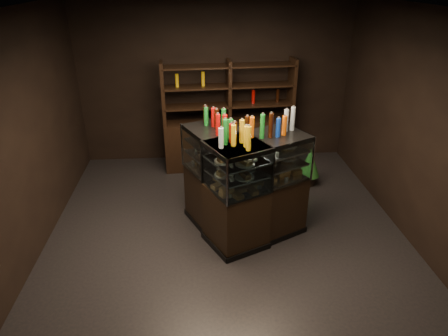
{
  "coord_description": "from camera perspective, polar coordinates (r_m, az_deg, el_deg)",
  "views": [
    {
      "loc": [
        -0.4,
        -4.84,
        3.36
      ],
      "look_at": [
        -0.05,
        -0.31,
        1.11
      ],
      "focal_mm": 32.0,
      "sensor_mm": 36.0,
      "label": 1
    }
  ],
  "objects": [
    {
      "name": "potted_conifer",
      "position": [
        6.97,
        12.17,
        0.89
      ],
      "size": [
        0.36,
        0.36,
        0.76
      ],
      "rotation": [
        0.0,
        0.0,
        -0.16
      ],
      "color": "black",
      "rests_on": "ground"
    },
    {
      "name": "ground",
      "position": [
        5.9,
        0.29,
        -8.37
      ],
      "size": [
        5.0,
        5.0,
        0.0
      ],
      "primitive_type": "plane",
      "color": "black",
      "rests_on": "ground"
    },
    {
      "name": "bottles_top",
      "position": [
        5.04,
        2.53,
        5.97
      ],
      "size": [
        1.19,
        1.07,
        0.3
      ],
      "color": "#0F38B2",
      "rests_on": "display_case"
    },
    {
      "name": "room_shell",
      "position": [
        5.06,
        0.34,
        10.04
      ],
      "size": [
        5.02,
        5.02,
        3.01
      ],
      "color": "black",
      "rests_on": "ground"
    },
    {
      "name": "food_display",
      "position": [
        5.22,
        2.4,
        0.83
      ],
      "size": [
        1.35,
        1.21,
        0.45
      ],
      "color": "#AF873F",
      "rests_on": "display_case"
    },
    {
      "name": "display_case",
      "position": [
        5.52,
        2.29,
        -4.96
      ],
      "size": [
        1.76,
        1.51,
        1.48
      ],
      "rotation": [
        0.0,
        0.0,
        -0.34
      ],
      "color": "black",
      "rests_on": "ground"
    },
    {
      "name": "back_shelving",
      "position": [
        7.44,
        0.63,
        4.61
      ],
      "size": [
        2.39,
        0.58,
        2.0
      ],
      "rotation": [
        0.0,
        0.0,
        0.07
      ],
      "color": "black",
      "rests_on": "ground"
    }
  ]
}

